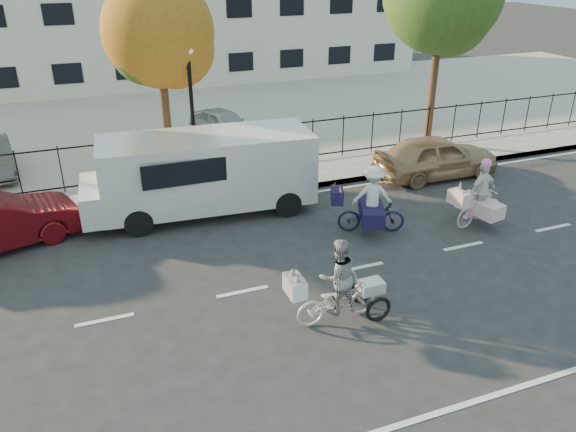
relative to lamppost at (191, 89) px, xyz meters
name	(u,v)px	position (x,y,z in m)	size (l,w,h in m)	color
ground	(243,292)	(-0.50, -6.80, -3.11)	(120.00, 120.00, 0.00)	#333334
road_markings	(243,292)	(-0.50, -6.80, -3.11)	(60.00, 9.52, 0.01)	silver
curb	(194,203)	(-0.50, -1.75, -3.04)	(60.00, 0.10, 0.15)	#A8A399
sidewalk	(187,191)	(-0.50, -0.70, -3.04)	(60.00, 2.20, 0.15)	#A8A399
parking_lot	(146,119)	(-0.50, 8.20, -3.04)	(60.00, 15.60, 0.15)	#A8A399
iron_fence	(178,155)	(-0.50, 0.40, -2.21)	(58.00, 0.06, 1.50)	black
building	(116,26)	(-0.50, 18.20, -0.11)	(34.00, 10.00, 6.00)	silver
lamppost	(191,89)	(0.00, 0.00, 0.00)	(0.36, 0.36, 4.33)	black
street_sign	(119,151)	(-2.35, 0.00, -1.70)	(0.85, 0.06, 1.80)	black
zebra_trike	(338,290)	(1.03, -8.51, -2.39)	(2.17, 0.82, 1.87)	silver
unicorn_bike	(480,201)	(6.64, -5.85, -2.39)	(1.98, 1.40, 1.95)	#FDC0DE
bull_bike	(371,206)	(3.63, -5.13, -2.36)	(2.09, 1.49, 1.89)	#0F1933
white_van	(204,171)	(-0.25, -2.30, -1.84)	(6.63, 2.60, 2.31)	white
gold_sedan	(436,156)	(7.66, -2.30, -2.39)	(1.71, 4.24, 1.45)	tan
lot_car_d	(224,124)	(2.00, 3.94, -2.38)	(1.37, 3.41, 1.16)	#9D9FA4
tree_mid	(163,37)	(-0.47, 1.46, 1.39)	(3.55, 3.51, 6.44)	#442D1D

